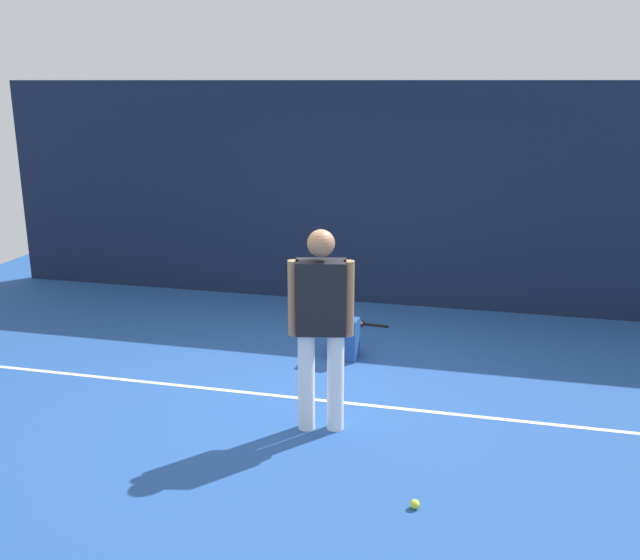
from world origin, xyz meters
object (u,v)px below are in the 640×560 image
tennis_racket (354,323)px  tennis_ball_near_player (415,504)px  tennis_player (321,319)px  backpack (344,339)px

tennis_racket → tennis_ball_near_player: (1.13, -3.66, 0.02)m
tennis_player → tennis_ball_near_player: tennis_player is taller
tennis_player → tennis_ball_near_player: (0.90, -0.98, -0.93)m
tennis_player → tennis_racket: bearing=-96.9°
tennis_ball_near_player → tennis_player: bearing=132.3°
tennis_player → tennis_ball_near_player: 1.63m
tennis_racket → tennis_player: bearing=99.4°
tennis_racket → tennis_ball_near_player: tennis_ball_near_player is taller
backpack → tennis_ball_near_player: (1.03, -2.57, -0.18)m
tennis_player → backpack: (-0.13, 1.59, -0.76)m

